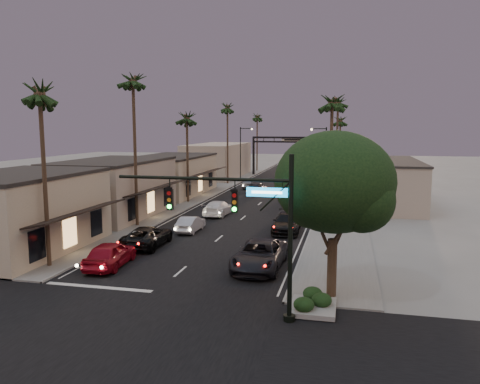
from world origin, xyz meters
The scene contains 34 objects.
ground centered at (0.00, 40.00, 0.00)m, with size 200.00×200.00×0.00m, color slate.
road centered at (0.00, 45.00, 0.00)m, with size 14.00×120.00×0.02m, color black.
cross_street centered at (0.00, 0.00, 0.00)m, with size 80.00×12.00×0.02m, color black.
sidewalk_left centered at (-9.50, 52.00, 0.06)m, with size 5.00×92.00×0.12m, color slate.
sidewalk_right centered at (9.50, 52.00, 0.06)m, with size 5.00×92.00×0.12m, color slate.
storefront_near centered at (-13.00, 12.00, 2.75)m, with size 8.00×12.00×5.50m, color tan.
storefront_mid centered at (-13.00, 26.00, 2.75)m, with size 8.00×14.00×5.50m, color tan.
storefront_far centered at (-13.00, 42.00, 2.50)m, with size 8.00×16.00×5.00m, color tan.
storefront_dist centered at (-13.00, 65.00, 3.00)m, with size 8.00×20.00×6.00m, color tan.
building_right centered at (14.00, 40.00, 2.50)m, with size 8.00×18.00×5.00m, color tan.
traffic_signal centered at (5.69, 4.00, 5.08)m, with size 8.51×0.22×7.80m.
corner_tree centered at (9.48, 7.45, 5.98)m, with size 6.20×6.20×8.80m.
planter centered at (8.60, 5.50, 0.00)m, with size 2.20×2.60×0.24m, color gray.
arch centered at (0.00, 70.00, 5.53)m, with size 15.20×0.40×7.27m.
streetlight_right centered at (6.92, 45.00, 5.33)m, with size 2.13×0.30×9.00m.
streetlight_left centered at (-6.92, 58.00, 5.33)m, with size 2.13×0.30×9.00m.
palm_la centered at (-8.60, 9.00, 11.44)m, with size 3.20×3.20×13.20m.
palm_lb centered at (-8.60, 22.00, 13.39)m, with size 3.20×3.20×15.20m.
palm_lc centered at (-8.60, 36.00, 10.47)m, with size 3.20×3.20×12.20m.
palm_ld centered at (-8.60, 55.00, 12.42)m, with size 3.20×3.20×14.20m.
palm_ra centered at (8.60, 24.00, 11.44)m, with size 3.20×3.20×13.20m.
palm_rb centered at (8.60, 44.00, 12.42)m, with size 3.20×3.20×14.20m.
palm_rc centered at (8.60, 64.00, 10.47)m, with size 3.20×3.20×12.20m.
palm_far centered at (-8.30, 78.00, 11.44)m, with size 3.20×3.20×13.20m.
oncoming_red centered at (-4.77, 9.94, 0.85)m, with size 2.00×4.97×1.69m, color maroon.
oncoming_pickup centered at (-4.62, 15.44, 0.77)m, with size 2.57×5.57×1.55m, color black.
oncoming_silver centered at (-3.09, 20.94, 0.68)m, with size 1.45×4.15×1.37m, color #ADAEB3.
oncoming_white centered at (-2.79, 28.78, 0.76)m, with size 2.12×5.21×1.51m, color white.
oncoming_dgrey centered at (-1.91, 44.92, 0.84)m, with size 1.99×4.94×1.68m, color black.
oncoming_grey_far centered at (-3.87, 50.42, 0.72)m, with size 1.52×4.37×1.44m, color #505055.
curbside_near centered at (4.73, 11.80, 0.87)m, with size 2.89×6.28×1.74m, color black.
curbside_black centered at (5.06, 22.70, 0.82)m, with size 2.28×5.62×1.63m, color black.
curbside_grey centered at (4.45, 30.27, 0.67)m, with size 1.58×3.93×1.34m, color #57565C.
curbside_far centered at (3.82, 49.45, 0.73)m, with size 1.55×4.44×1.46m, color black.
Camera 1 is at (10.06, -16.78, 8.98)m, focal length 35.00 mm.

